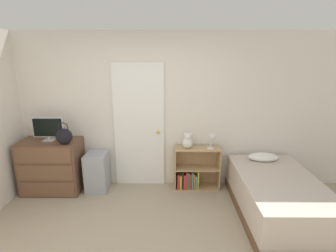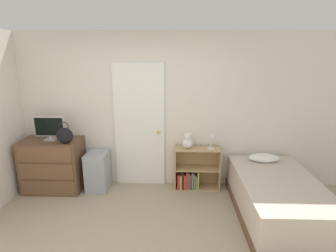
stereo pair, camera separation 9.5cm
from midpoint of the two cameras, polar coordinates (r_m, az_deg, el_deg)
name	(u,v)px [view 1 (the left image)]	position (r m, az deg, el deg)	size (l,w,h in m)	color
wall_back	(146,112)	(4.36, -5.49, 3.14)	(10.00, 0.06, 2.55)	silver
door_closed	(139,126)	(4.38, -6.92, -0.07)	(0.83, 0.09, 2.07)	white
dresser	(52,166)	(4.73, -24.43, -7.94)	(0.93, 0.53, 0.86)	brown
tv	(48,128)	(4.56, -25.20, -0.48)	(0.49, 0.16, 0.38)	#B7B7BC
handbag	(64,136)	(4.28, -22.29, -2.05)	(0.26, 0.12, 0.34)	black
storage_bin	(97,171)	(4.57, -15.70, -9.50)	(0.34, 0.43, 0.63)	#999EA8
bookshelf	(193,172)	(4.49, 4.87, -10.00)	(0.75, 0.29, 0.71)	tan
teddy_bear	(188,141)	(4.28, 3.65, -3.39)	(0.17, 0.17, 0.26)	silver
desk_lamp	(212,138)	(4.25, 8.96, -2.66)	(0.13, 0.13, 0.26)	silver
bed	(277,196)	(4.06, 22.00, -13.95)	(1.07, 1.84, 0.66)	brown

